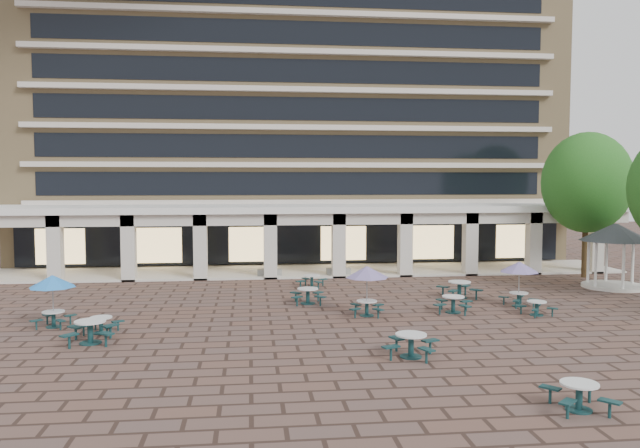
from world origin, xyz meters
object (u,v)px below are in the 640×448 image
at_px(picnic_table_3, 579,394).
at_px(gazebo, 615,240).
at_px(planter_left, 269,270).
at_px(picnic_table_2, 411,343).
at_px(planter_right, 339,267).

bearing_deg(picnic_table_3, gazebo, 60.26).
distance_m(picnic_table_3, planter_left, 24.62).
bearing_deg(picnic_table_2, gazebo, 61.85).
height_order(picnic_table_2, gazebo, gazebo).
height_order(picnic_table_3, planter_left, planter_left).
distance_m(gazebo, planter_left, 20.16).
bearing_deg(planter_left, picnic_table_3, -72.64).
bearing_deg(planter_right, planter_left, 180.00).
relative_size(picnic_table_2, planter_left, 1.47).
bearing_deg(picnic_table_3, planter_right, 101.43).
relative_size(picnic_table_3, planter_right, 1.17).
xyz_separation_m(planter_left, planter_right, (4.34, 0.00, 0.10)).
distance_m(picnic_table_2, picnic_table_3, 6.16).
bearing_deg(planter_right, picnic_table_2, -90.32).
bearing_deg(planter_right, picnic_table_3, -82.71).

